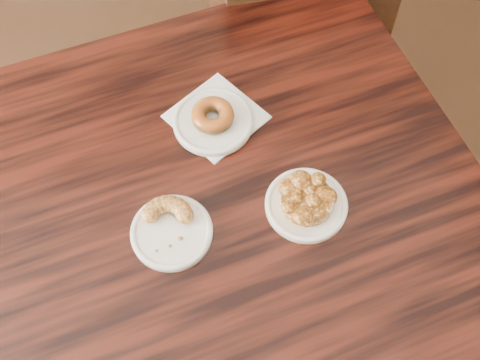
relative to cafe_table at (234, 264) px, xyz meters
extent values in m
cube|color=black|center=(0.00, 0.00, 0.00)|extent=(1.18, 1.18, 0.75)
cube|color=white|center=(-0.01, 0.19, 0.38)|extent=(0.23, 0.23, 0.00)
cylinder|color=white|center=(-0.01, 0.18, 0.39)|extent=(0.17, 0.17, 0.01)
cylinder|color=white|center=(-0.13, -0.07, 0.38)|extent=(0.16, 0.16, 0.01)
cylinder|color=white|center=(0.14, -0.05, 0.38)|extent=(0.16, 0.16, 0.01)
torus|color=brown|center=(-0.01, 0.18, 0.41)|extent=(0.09, 0.09, 0.03)
camera|label=1|loc=(-0.07, -0.56, 1.43)|focal=45.00mm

